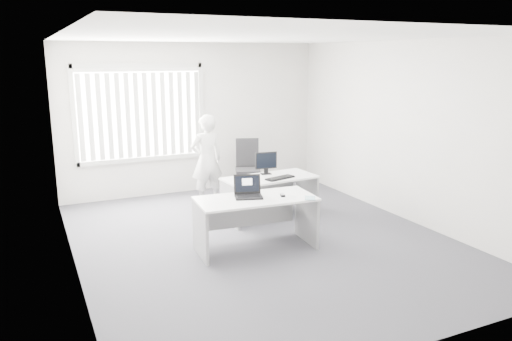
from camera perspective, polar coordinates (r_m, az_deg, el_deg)
name	(u,v)px	position (r m, az deg, el deg)	size (l,w,h in m)	color
ground	(262,240)	(7.16, 0.73, -7.93)	(6.00, 6.00, 0.00)	#4B4A51
wall_back	(194,119)	(9.55, -7.15, 5.92)	(5.00, 0.02, 2.80)	silver
wall_front	(420,199)	(4.36, 18.25, -3.08)	(5.00, 0.02, 2.80)	silver
wall_left	(68,159)	(6.15, -20.72, 1.28)	(0.02, 6.00, 2.80)	silver
wall_right	(406,131)	(8.18, 16.76, 4.30)	(0.02, 6.00, 2.80)	silver
ceiling	(263,37)	(6.70, 0.80, 15.06)	(5.00, 6.00, 0.02)	white
window	(141,113)	(9.24, -13.04, 6.39)	(2.32, 0.06, 1.76)	silver
blinds	(142,115)	(9.18, -12.95, 6.16)	(2.20, 0.10, 1.50)	white
desk_near	(256,212)	(6.69, -0.04, -4.77)	(1.62, 0.85, 0.72)	white
desk_far	(270,188)	(7.99, 1.59, -2.06)	(1.52, 0.79, 0.67)	white
office_chair	(248,177)	(9.44, -0.94, -0.73)	(0.76, 0.76, 1.03)	black
person	(207,160)	(8.68, -5.65, 1.20)	(0.58, 0.38, 1.59)	silver
laptop	(249,187)	(6.60, -0.86, -1.95)	(0.36, 0.32, 0.28)	black
paper_sheet	(286,197)	(6.66, 3.41, -3.08)	(0.27, 0.19, 0.00)	silver
mouse	(283,195)	(6.70, 3.06, -2.80)	(0.05, 0.09, 0.04)	silver
booklet	(310,198)	(6.64, 6.20, -3.14)	(0.14, 0.19, 0.01)	white
keyboard	(280,178)	(7.84, 2.76, -0.86)	(0.50, 0.17, 0.02)	black
monitor	(266,163)	(8.10, 1.16, 0.84)	(0.37, 0.11, 0.37)	black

